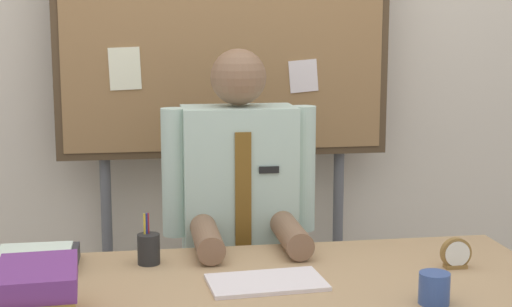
% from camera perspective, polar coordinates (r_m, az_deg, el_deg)
% --- Properties ---
extents(back_wall, '(6.40, 0.08, 2.70)m').
position_cam_1_polar(back_wall, '(3.28, -2.75, 7.25)').
color(back_wall, beige).
rests_on(back_wall, ground_plane).
extents(person, '(0.55, 0.56, 1.40)m').
position_cam_1_polar(person, '(2.79, -1.25, -7.73)').
color(person, '#2D2D33').
rests_on(person, ground_plane).
extents(bulletin_board, '(1.35, 0.09, 2.20)m').
position_cam_1_polar(bulletin_board, '(3.07, -2.36, 10.82)').
color(bulletin_board, '#4C3823').
rests_on(bulletin_board, ground_plane).
extents(book_stack, '(0.23, 0.30, 0.14)m').
position_cam_1_polar(book_stack, '(2.00, -16.17, -10.11)').
color(book_stack, '#B22D2D').
rests_on(book_stack, desk).
extents(open_notebook, '(0.34, 0.22, 0.01)m').
position_cam_1_polar(open_notebook, '(2.22, 0.67, -9.61)').
color(open_notebook, silver).
rests_on(open_notebook, desk).
extents(desk_clock, '(0.10, 0.04, 0.10)m').
position_cam_1_polar(desk_clock, '(2.43, 14.72, -7.33)').
color(desk_clock, olive).
rests_on(desk_clock, desk).
extents(coffee_mug, '(0.08, 0.08, 0.09)m').
position_cam_1_polar(coffee_mug, '(2.12, 13.18, -9.78)').
color(coffee_mug, '#334C8C').
rests_on(coffee_mug, desk).
extents(pen_holder, '(0.07, 0.07, 0.16)m').
position_cam_1_polar(pen_holder, '(2.41, -8.03, -7.05)').
color(pen_holder, '#262626').
rests_on(pen_holder, desk).
extents(paper_tray, '(0.26, 0.20, 0.06)m').
position_cam_1_polar(paper_tray, '(2.45, -16.24, -7.61)').
color(paper_tray, '#333338').
rests_on(paper_tray, desk).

